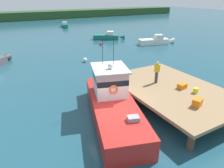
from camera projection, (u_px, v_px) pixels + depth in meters
name	position (u px, v px, depth m)	size (l,w,h in m)	color
ground_plane	(112.00, 121.00, 12.62)	(200.00, 200.00, 0.00)	#1E4C5B
dock	(172.00, 89.00, 14.33)	(6.00, 9.00, 1.20)	#4C3D2D
main_fishing_boat	(112.00, 100.00, 12.94)	(4.80, 9.90, 4.80)	red
crate_single_by_cleat	(182.00, 86.00, 14.08)	(0.60, 0.44, 0.35)	orange
crate_stack_near_edge	(197.00, 103.00, 11.80)	(0.60, 0.44, 0.45)	orange
bait_bucket	(196.00, 90.00, 13.42)	(0.32, 0.32, 0.34)	yellow
deckhand_by_the_boat	(157.00, 72.00, 14.72)	(0.36, 0.22, 1.63)	#383842
moored_boat_off_the_point	(108.00, 37.00, 35.48)	(5.22, 3.63, 1.38)	#196B5B
moored_boat_mid_harbor	(65.00, 25.00, 48.88)	(2.17, 5.13, 1.28)	#196B5B
moored_boat_outer_mooring	(156.00, 41.00, 31.93)	(5.91, 2.63, 1.48)	white
mooring_buoy_outer	(101.00, 44.00, 31.52)	(0.38, 0.38, 0.38)	red
mooring_buoy_inshore	(85.00, 60.00, 23.57)	(0.50, 0.50, 0.50)	silver
far_shoreline	(12.00, 16.00, 61.75)	(120.00, 8.00, 2.40)	#284723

